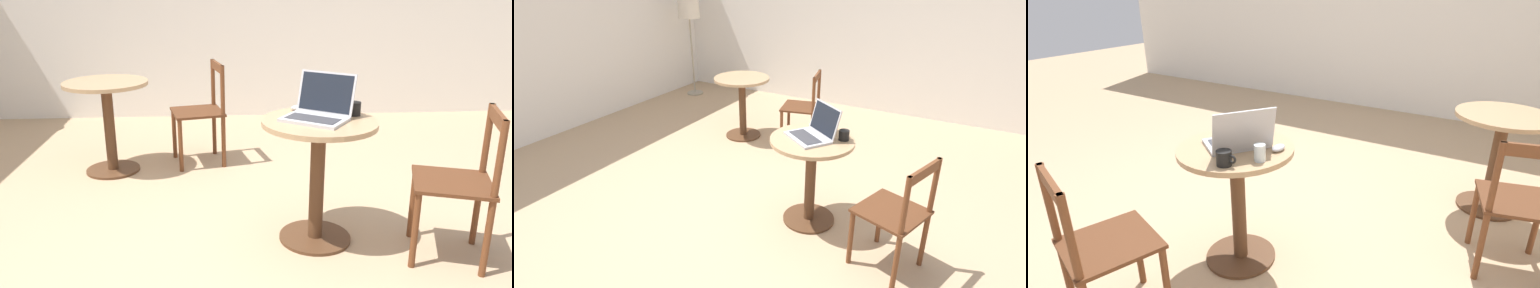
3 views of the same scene
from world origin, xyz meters
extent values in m
plane|color=tan|center=(0.00, 0.00, 0.00)|extent=(16.00, 16.00, 0.00)
cube|color=white|center=(3.23, 0.00, 1.35)|extent=(0.06, 9.40, 2.70)
cylinder|color=#51331E|center=(0.19, -0.37, 0.01)|extent=(0.43, 0.43, 0.02)
cylinder|color=#51331E|center=(0.19, -0.37, 0.37)|extent=(0.09, 0.09, 0.70)
cylinder|color=tan|center=(0.19, -0.37, 0.74)|extent=(0.66, 0.66, 0.03)
cylinder|color=#51331E|center=(1.45, 1.09, 0.01)|extent=(0.43, 0.43, 0.02)
cylinder|color=#51331E|center=(1.45, 1.09, 0.37)|extent=(0.09, 0.09, 0.70)
cylinder|color=tan|center=(1.45, 1.09, 0.74)|extent=(0.66, 0.66, 0.03)
cylinder|color=brown|center=(-0.15, -0.84, 0.22)|extent=(0.04, 0.04, 0.44)
cylinder|color=brown|center=(0.19, -0.96, 0.22)|extent=(0.04, 0.04, 0.44)
cylinder|color=brown|center=(-0.27, -1.19, 0.22)|extent=(0.04, 0.04, 0.44)
cylinder|color=brown|center=(0.07, -1.30, 0.22)|extent=(0.04, 0.04, 0.44)
cube|color=#562F1A|center=(-0.04, -1.07, 0.45)|extent=(0.52, 0.52, 0.02)
cylinder|color=brown|center=(-0.27, -1.19, 0.66)|extent=(0.04, 0.04, 0.40)
cylinder|color=brown|center=(0.07, -1.30, 0.66)|extent=(0.04, 0.04, 0.40)
cube|color=brown|center=(-0.10, -1.24, 0.83)|extent=(0.38, 0.15, 0.07)
cylinder|color=brown|center=(1.40, 0.53, 0.22)|extent=(0.04, 0.04, 0.44)
cylinder|color=brown|center=(1.75, 0.61, 0.22)|extent=(0.04, 0.04, 0.44)
cylinder|color=brown|center=(1.48, 0.17, 0.22)|extent=(0.04, 0.04, 0.44)
cylinder|color=brown|center=(1.84, 0.26, 0.22)|extent=(0.04, 0.04, 0.44)
cube|color=#562F1A|center=(1.62, 0.39, 0.45)|extent=(0.49, 0.49, 0.02)
cylinder|color=brown|center=(1.48, 0.17, 0.66)|extent=(0.04, 0.04, 0.40)
cylinder|color=brown|center=(1.84, 0.26, 0.66)|extent=(0.04, 0.04, 0.40)
cube|color=brown|center=(1.66, 0.22, 0.83)|extent=(0.39, 0.11, 0.07)
cylinder|color=#9E937F|center=(2.57, 2.76, 0.01)|extent=(0.26, 0.26, 0.02)
cylinder|color=#9E937F|center=(2.57, 2.76, 0.62)|extent=(0.02, 0.02, 1.21)
cylinder|color=beige|center=(2.57, 2.76, 1.36)|extent=(0.33, 0.33, 0.29)
cube|color=#B7B7BC|center=(0.18, -0.34, 0.76)|extent=(0.40, 0.42, 0.02)
cube|color=#38383D|center=(0.16, -0.32, 0.77)|extent=(0.28, 0.32, 0.00)
cube|color=#B7B7BC|center=(0.30, -0.42, 0.89)|extent=(0.26, 0.32, 0.24)
cube|color=black|center=(0.30, -0.42, 0.89)|extent=(0.23, 0.29, 0.21)
ellipsoid|color=#B7B7BC|center=(0.43, -0.29, 0.77)|extent=(0.06, 0.10, 0.03)
cylinder|color=black|center=(0.29, -0.59, 0.79)|extent=(0.08, 0.08, 0.08)
torus|color=black|center=(0.34, -0.59, 0.79)|extent=(0.05, 0.01, 0.05)
cylinder|color=silver|center=(0.42, -0.45, 0.80)|extent=(0.06, 0.06, 0.09)
camera|label=1|loc=(-2.50, 0.17, 1.49)|focal=35.00mm
camera|label=2|loc=(-2.44, -1.46, 1.99)|focal=28.00mm
camera|label=3|loc=(1.49, -2.01, 1.61)|focal=28.00mm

